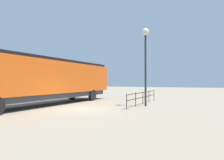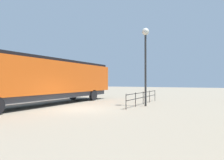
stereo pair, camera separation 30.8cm
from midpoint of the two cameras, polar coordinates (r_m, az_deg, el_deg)
ground_plane at (r=14.77m, az=-8.30°, el=-8.08°), size 120.00×120.00×0.00m
locomotive at (r=18.18m, az=-16.40°, el=0.30°), size 2.92×16.38×3.88m
lamp_post at (r=16.65m, az=9.94°, el=8.75°), size 0.57×0.57×6.26m
platform_fence at (r=17.75m, az=9.26°, el=-4.47°), size 0.05×7.49×1.11m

